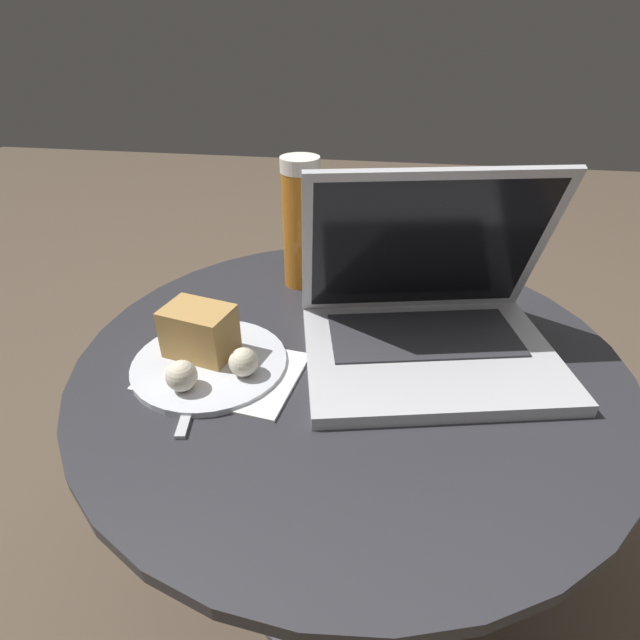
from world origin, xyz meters
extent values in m
plane|color=brown|center=(0.00, 0.00, 0.00)|extent=(6.00, 6.00, 0.00)
cylinder|color=#515156|center=(0.00, 0.00, 0.01)|extent=(0.38, 0.38, 0.01)
cylinder|color=#515156|center=(0.00, 0.00, 0.24)|extent=(0.08, 0.08, 0.46)
cylinder|color=#2D2D33|center=(0.00, 0.00, 0.48)|extent=(0.75, 0.75, 0.02)
cube|color=white|center=(-0.16, -0.07, 0.49)|extent=(0.22, 0.17, 0.00)
cube|color=silver|center=(0.11, 0.00, 0.50)|extent=(0.38, 0.32, 0.02)
cube|color=#333338|center=(0.10, 0.03, 0.51)|extent=(0.28, 0.17, 0.00)
cube|color=silver|center=(0.09, 0.07, 0.62)|extent=(0.35, 0.17, 0.24)
cube|color=black|center=(0.09, 0.07, 0.62)|extent=(0.32, 0.15, 0.21)
cylinder|color=#C6701E|center=(-0.10, 0.20, 0.59)|extent=(0.06, 0.06, 0.19)
cylinder|color=white|center=(-0.10, 0.20, 0.70)|extent=(0.06, 0.06, 0.02)
cylinder|color=silver|center=(-0.18, -0.06, 0.49)|extent=(0.21, 0.21, 0.01)
cube|color=tan|center=(-0.20, -0.04, 0.53)|extent=(0.10, 0.08, 0.07)
sphere|color=beige|center=(-0.19, -0.12, 0.52)|extent=(0.04, 0.04, 0.04)
sphere|color=beige|center=(-0.13, -0.08, 0.52)|extent=(0.04, 0.04, 0.04)
cube|color=silver|center=(-0.18, -0.14, 0.49)|extent=(0.03, 0.12, 0.01)
cube|color=silver|center=(-0.19, -0.05, 0.49)|extent=(0.03, 0.06, 0.01)
camera|label=1|loc=(0.05, -0.57, 0.90)|focal=28.00mm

